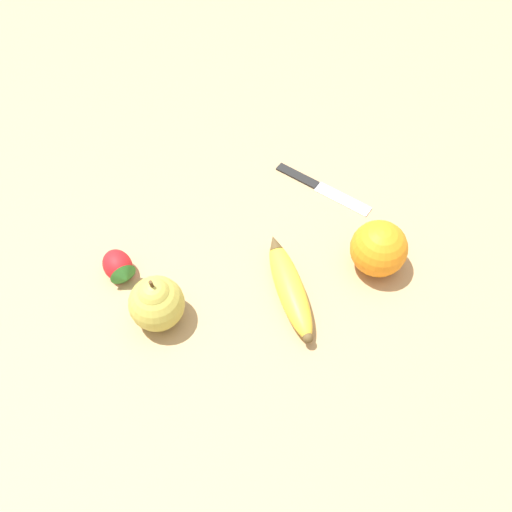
# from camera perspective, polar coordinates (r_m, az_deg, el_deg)

# --- Properties ---
(ground_plane) EXTENTS (3.00, 3.00, 0.00)m
(ground_plane) POSITION_cam_1_polar(r_m,az_deg,el_deg) (0.95, 5.32, 1.89)
(ground_plane) COLOR tan
(banana) EXTENTS (0.15, 0.15, 0.04)m
(banana) POSITION_cam_1_polar(r_m,az_deg,el_deg) (0.87, 3.23, -3.03)
(banana) COLOR gold
(banana) RESTS_ON ground_plane
(orange) EXTENTS (0.09, 0.09, 0.09)m
(orange) POSITION_cam_1_polar(r_m,az_deg,el_deg) (0.90, 11.74, 0.91)
(orange) COLOR orange
(orange) RESTS_ON ground_plane
(pear) EXTENTS (0.08, 0.08, 0.10)m
(pear) POSITION_cam_1_polar(r_m,az_deg,el_deg) (0.84, -9.48, -4.35)
(pear) COLOR #B7AD47
(pear) RESTS_ON ground_plane
(strawberry) EXTENTS (0.07, 0.06, 0.04)m
(strawberry) POSITION_cam_1_polar(r_m,az_deg,el_deg) (0.91, -12.94, -1.05)
(strawberry) COLOR red
(strawberry) RESTS_ON ground_plane
(paring_knife) EXTENTS (0.18, 0.03, 0.01)m
(paring_knife) POSITION_cam_1_polar(r_m,az_deg,el_deg) (1.02, 6.04, 6.61)
(paring_knife) COLOR silver
(paring_knife) RESTS_ON ground_plane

